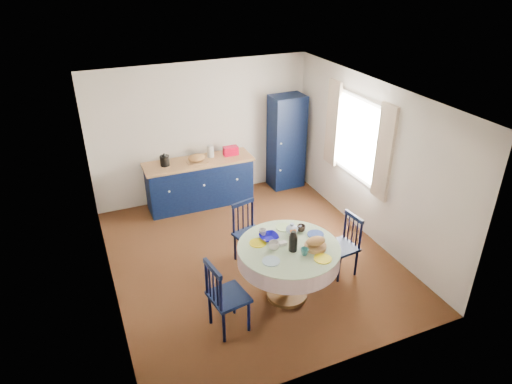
{
  "coord_description": "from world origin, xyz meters",
  "views": [
    {
      "loc": [
        -2.14,
        -5.25,
        4.11
      ],
      "look_at": [
        0.17,
        0.2,
        0.99
      ],
      "focal_mm": 32.0,
      "sensor_mm": 36.0,
      "label": 1
    }
  ],
  "objects_px": {
    "chair_far": "(249,232)",
    "mug_d": "(263,233)",
    "dining_table": "(289,255)",
    "pantry_cabinet": "(286,142)",
    "mug_a": "(274,246)",
    "mug_b": "(304,252)",
    "mug_c": "(301,228)",
    "kitchen_counter": "(200,182)",
    "cobalt_bowl": "(269,237)",
    "chair_right": "(344,245)",
    "chair_left": "(225,296)"
  },
  "relations": [
    {
      "from": "chair_left",
      "to": "mug_d",
      "type": "xyz_separation_m",
      "value": [
        0.75,
        0.61,
        0.34
      ]
    },
    {
      "from": "dining_table",
      "to": "mug_a",
      "type": "distance_m",
      "value": 0.27
    },
    {
      "from": "chair_right",
      "to": "kitchen_counter",
      "type": "bearing_deg",
      "value": -161.18
    },
    {
      "from": "chair_right",
      "to": "mug_a",
      "type": "relative_size",
      "value": 6.7
    },
    {
      "from": "mug_d",
      "to": "cobalt_bowl",
      "type": "distance_m",
      "value": 0.12
    },
    {
      "from": "chair_left",
      "to": "mug_a",
      "type": "distance_m",
      "value": 0.87
    },
    {
      "from": "pantry_cabinet",
      "to": "cobalt_bowl",
      "type": "xyz_separation_m",
      "value": [
        -1.61,
        -2.75,
        -0.08
      ]
    },
    {
      "from": "pantry_cabinet",
      "to": "mug_a",
      "type": "xyz_separation_m",
      "value": [
        -1.65,
        -2.97,
        -0.05
      ]
    },
    {
      "from": "mug_d",
      "to": "chair_far",
      "type": "bearing_deg",
      "value": 85.3
    },
    {
      "from": "mug_b",
      "to": "mug_d",
      "type": "bearing_deg",
      "value": 117.16
    },
    {
      "from": "mug_a",
      "to": "dining_table",
      "type": "bearing_deg",
      "value": -7.53
    },
    {
      "from": "chair_left",
      "to": "chair_far",
      "type": "xyz_separation_m",
      "value": [
        0.8,
        1.21,
        -0.03
      ]
    },
    {
      "from": "mug_a",
      "to": "mug_b",
      "type": "bearing_deg",
      "value": -41.4
    },
    {
      "from": "pantry_cabinet",
      "to": "mug_b",
      "type": "xyz_separation_m",
      "value": [
        -1.35,
        -3.23,
        -0.06
      ]
    },
    {
      "from": "chair_left",
      "to": "cobalt_bowl",
      "type": "bearing_deg",
      "value": -66.44
    },
    {
      "from": "mug_b",
      "to": "mug_c",
      "type": "distance_m",
      "value": 0.54
    },
    {
      "from": "mug_a",
      "to": "pantry_cabinet",
      "type": "bearing_deg",
      "value": 61.02
    },
    {
      "from": "chair_left",
      "to": "mug_c",
      "type": "xyz_separation_m",
      "value": [
        1.27,
        0.51,
        0.34
      ]
    },
    {
      "from": "chair_right",
      "to": "mug_a",
      "type": "height_order",
      "value": "chair_right"
    },
    {
      "from": "chair_left",
      "to": "mug_d",
      "type": "height_order",
      "value": "chair_left"
    },
    {
      "from": "kitchen_counter",
      "to": "mug_c",
      "type": "xyz_separation_m",
      "value": [
        0.64,
        -2.64,
        0.4
      ]
    },
    {
      "from": "dining_table",
      "to": "chair_far",
      "type": "xyz_separation_m",
      "value": [
        -0.16,
        0.97,
        -0.2
      ]
    },
    {
      "from": "chair_right",
      "to": "cobalt_bowl",
      "type": "xyz_separation_m",
      "value": [
        -1.13,
        0.08,
        0.37
      ]
    },
    {
      "from": "dining_table",
      "to": "mug_c",
      "type": "relative_size",
      "value": 11.43
    },
    {
      "from": "chair_far",
      "to": "mug_d",
      "type": "relative_size",
      "value": 8.88
    },
    {
      "from": "mug_c",
      "to": "mug_d",
      "type": "relative_size",
      "value": 1.09
    },
    {
      "from": "mug_a",
      "to": "mug_d",
      "type": "distance_m",
      "value": 0.33
    },
    {
      "from": "mug_a",
      "to": "cobalt_bowl",
      "type": "relative_size",
      "value": 0.55
    },
    {
      "from": "chair_left",
      "to": "chair_right",
      "type": "bearing_deg",
      "value": -86.45
    },
    {
      "from": "mug_a",
      "to": "mug_c",
      "type": "xyz_separation_m",
      "value": [
        0.51,
        0.23,
        -0.01
      ]
    },
    {
      "from": "mug_b",
      "to": "mug_c",
      "type": "relative_size",
      "value": 0.87
    },
    {
      "from": "cobalt_bowl",
      "to": "mug_a",
      "type": "bearing_deg",
      "value": -98.44
    },
    {
      "from": "chair_right",
      "to": "mug_b",
      "type": "distance_m",
      "value": 1.03
    },
    {
      "from": "chair_left",
      "to": "mug_a",
      "type": "xyz_separation_m",
      "value": [
        0.76,
        0.27,
        0.35
      ]
    },
    {
      "from": "mug_c",
      "to": "cobalt_bowl",
      "type": "xyz_separation_m",
      "value": [
        -0.48,
        -0.01,
        -0.02
      ]
    },
    {
      "from": "dining_table",
      "to": "mug_d",
      "type": "bearing_deg",
      "value": 120.75
    },
    {
      "from": "chair_right",
      "to": "cobalt_bowl",
      "type": "distance_m",
      "value": 1.19
    },
    {
      "from": "kitchen_counter",
      "to": "pantry_cabinet",
      "type": "relative_size",
      "value": 1.07
    },
    {
      "from": "kitchen_counter",
      "to": "chair_left",
      "type": "bearing_deg",
      "value": -100.85
    },
    {
      "from": "mug_d",
      "to": "pantry_cabinet",
      "type": "bearing_deg",
      "value": 57.88
    },
    {
      "from": "pantry_cabinet",
      "to": "mug_a",
      "type": "relative_size",
      "value": 13.35
    },
    {
      "from": "mug_a",
      "to": "chair_far",
      "type": "bearing_deg",
      "value": 87.58
    },
    {
      "from": "kitchen_counter",
      "to": "dining_table",
      "type": "height_order",
      "value": "kitchen_counter"
    },
    {
      "from": "chair_right",
      "to": "mug_c",
      "type": "relative_size",
      "value": 7.88
    },
    {
      "from": "dining_table",
      "to": "mug_d",
      "type": "height_order",
      "value": "dining_table"
    },
    {
      "from": "mug_c",
      "to": "chair_left",
      "type": "bearing_deg",
      "value": -158.17
    },
    {
      "from": "kitchen_counter",
      "to": "mug_b",
      "type": "relative_size",
      "value": 19.26
    },
    {
      "from": "mug_c",
      "to": "mug_a",
      "type": "bearing_deg",
      "value": -155.34
    },
    {
      "from": "pantry_cabinet",
      "to": "mug_c",
      "type": "distance_m",
      "value": 2.97
    },
    {
      "from": "pantry_cabinet",
      "to": "dining_table",
      "type": "xyz_separation_m",
      "value": [
        -1.44,
        -3.0,
        -0.23
      ]
    }
  ]
}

